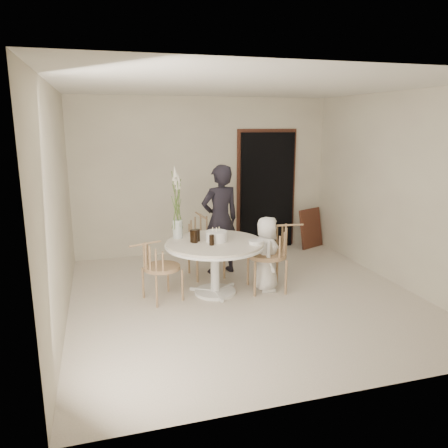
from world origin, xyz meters
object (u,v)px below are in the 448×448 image
object	(u,v)px
chair_right	(276,247)
flower_vase	(177,206)
chair_left	(154,263)
birthday_cake	(216,236)
table	(215,250)
chair_far	(203,236)
girl	(220,220)
boy	(266,254)

from	to	relation	value
chair_right	flower_vase	xyz separation A→B (m)	(-1.29, 0.41, 0.57)
chair_left	birthday_cake	distance (m)	0.89
table	chair_right	xyz separation A→B (m)	(0.85, -0.08, -0.01)
chair_far	chair_right	distance (m)	1.22
chair_far	flower_vase	bearing A→B (deg)	-138.94
girl	flower_vase	bearing A→B (deg)	21.70
table	chair_right	world-z (taller)	chair_right
boy	flower_vase	world-z (taller)	flower_vase
chair_far	girl	distance (m)	0.36
boy	chair_left	bearing A→B (deg)	103.00
chair_right	boy	size ratio (longest dim) A/B	0.90
chair_left	girl	size ratio (longest dim) A/B	0.49
table	chair_left	xyz separation A→B (m)	(-0.82, -0.05, -0.09)
table	chair_far	bearing A→B (deg)	87.27
birthday_cake	flower_vase	size ratio (longest dim) A/B	0.29
table	chair_far	distance (m)	0.83
girl	chair_far	bearing A→B (deg)	-15.66
girl	table	bearing A→B (deg)	58.55
chair_left	chair_right	bearing A→B (deg)	-111.56
chair_far	chair_left	distance (m)	1.23
chair_far	boy	distance (m)	1.12
chair_far	girl	xyz separation A→B (m)	(0.26, -0.02, 0.25)
table	chair_left	bearing A→B (deg)	-176.44
chair_left	flower_vase	world-z (taller)	flower_vase
boy	table	bearing A→B (deg)	98.23
chair_far	table	bearing A→B (deg)	-97.77
girl	flower_vase	xyz separation A→B (m)	(-0.74, -0.48, 0.34)
chair_left	birthday_cake	size ratio (longest dim) A/B	2.86
chair_far	boy	xyz separation A→B (m)	(0.67, -0.90, -0.07)
chair_far	boy	world-z (taller)	boy
chair_right	boy	bearing A→B (deg)	-89.54
chair_left	flower_vase	xyz separation A→B (m)	(0.38, 0.38, 0.65)
table	girl	world-z (taller)	girl
boy	girl	bearing A→B (deg)	38.89
chair_far	flower_vase	distance (m)	0.90
table	chair_left	distance (m)	0.83
chair_right	boy	xyz separation A→B (m)	(-0.14, 0.02, -0.08)
girl	chair_right	bearing A→B (deg)	110.54
chair_left	girl	distance (m)	1.45
table	chair_right	distance (m)	0.85
birthday_cake	flower_vase	distance (m)	0.68
birthday_cake	flower_vase	xyz separation A→B (m)	(-0.46, 0.32, 0.38)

